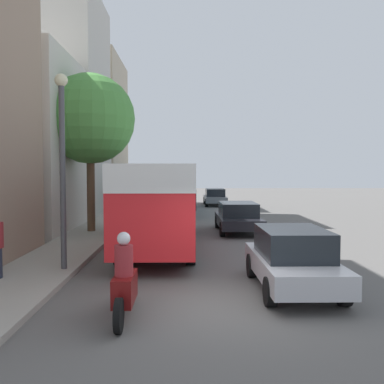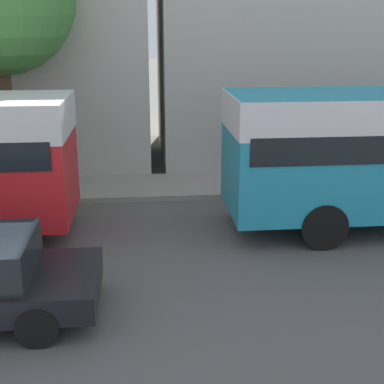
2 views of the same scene
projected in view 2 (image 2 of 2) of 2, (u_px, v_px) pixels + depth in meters
name	position (u px, v px, depth m)	size (l,w,h in m)	color
building_midblock	(49.00, 36.00, 17.67)	(6.15, 6.42, 8.23)	beige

